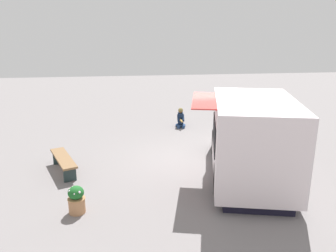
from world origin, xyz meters
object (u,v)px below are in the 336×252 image
(food_truck, at_px, (250,138))
(planter_flowering_near, at_px, (76,200))
(plaza_bench, at_px, (64,161))
(planter_flowering_far, at_px, (271,120))
(person_customer, at_px, (181,119))

(food_truck, xyz_separation_m, planter_flowering_near, (-1.53, 4.64, -0.80))
(food_truck, height_order, plaza_bench, food_truck)
(planter_flowering_far, bearing_deg, planter_flowering_near, 128.82)
(person_customer, distance_m, planter_flowering_near, 7.50)
(food_truck, distance_m, plaza_bench, 5.44)
(planter_flowering_near, relative_size, plaza_bench, 0.36)
(person_customer, bearing_deg, plaza_bench, 135.50)
(food_truck, xyz_separation_m, plaza_bench, (0.86, 5.31, -0.78))
(planter_flowering_near, relative_size, planter_flowering_far, 0.89)
(plaza_bench, bearing_deg, person_customer, -44.50)
(food_truck, distance_m, planter_flowering_near, 4.95)
(plaza_bench, bearing_deg, planter_flowering_far, -66.79)
(person_customer, relative_size, planter_flowering_far, 1.09)
(planter_flowering_far, relative_size, plaza_bench, 0.41)
(planter_flowering_far, bearing_deg, person_customer, 76.19)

